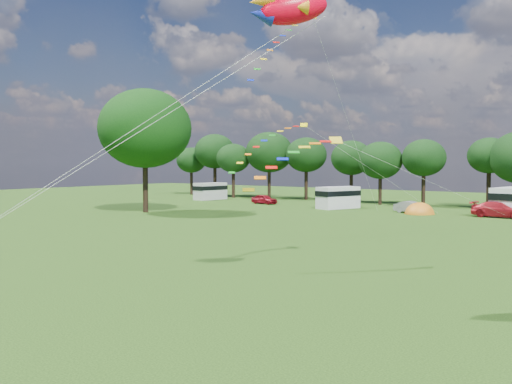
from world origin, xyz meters
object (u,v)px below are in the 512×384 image
Objects in this scene: campervan_a at (210,191)px; big_tree at (145,129)px; car_b at (412,207)px; car_c at (500,210)px; campervan_c at (512,201)px; fish_kite at (288,9)px; tent_orange at (419,214)px; car_a at (264,199)px; campervan_b at (338,197)px.

big_tree is at bearing -153.09° from campervan_a.
car_b is 0.69× the size of car_c.
fish_kite is at bearing -169.69° from campervan_c.
campervan_a is at bearing 87.86° from fish_kite.
car_c is 40.25m from campervan_a.
car_c is at bearing 27.65° from big_tree.
campervan_a is 1.76× the size of fish_kite.
tent_orange is (1.07, -0.60, -0.60)m from car_b.
car_a is 29.00m from car_c.
big_tree reaches higher than tent_orange.
car_c is 7.75m from tent_orange.
tent_orange is at bearing 100.66° from car_c.
campervan_a is (-8.04, 19.59, -7.71)m from big_tree.
car_c is at bearing -71.81° from campervan_b.
big_tree is at bearing 128.94° from campervan_c.
car_a is 11.18m from campervan_b.
car_b is 0.63× the size of campervan_b.
car_b reaches higher than tent_orange.
campervan_c is 9.14m from tent_orange.
big_tree is at bearing 98.82° from fish_kite.
campervan_c is at bearing -65.19° from car_b.
big_tree is 30.45m from tent_orange.
fish_kite is at bearing -34.70° from big_tree.
car_b is at bearing 117.12° from campervan_c.
car_a is 29.62m from campervan_c.
campervan_b is 18.59m from campervan_c.
campervan_a reaches higher than car_c.
campervan_a is (-40.15, 2.77, 0.54)m from car_c.
car_b is 1.37m from tent_orange.
car_c is (28.99, -0.68, 0.15)m from car_a.
tent_orange is at bearing -113.78° from car_b.
car_a is at bearing 101.98° from campervan_c.
car_b is at bearing -91.36° from campervan_a.
campervan_a is 0.83× the size of campervan_c.
car_a is at bearing 91.04° from car_c.
campervan_c is at bearing -85.54° from campervan_a.
big_tree reaches higher than campervan_c.
big_tree is 3.58× the size of car_a.
car_c is at bearing 8.28° from tent_orange.
car_b is 42.86m from fish_kite.
car_b is (23.41, 16.31, -8.39)m from big_tree.
campervan_b is 0.92× the size of campervan_c.
car_b is 1.05× the size of tent_orange.
car_c reaches higher than car_a.
campervan_a is 40.70m from campervan_c.
car_b is at bearing -88.69° from car_a.
tent_orange is (-7.63, -1.11, -0.75)m from car_c.
big_tree is at bearing 157.99° from campervan_b.
car_c is 1.00× the size of campervan_a.
campervan_b is at bearing 92.53° from car_b.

